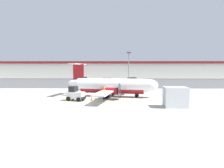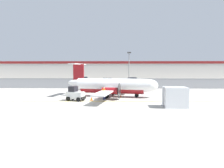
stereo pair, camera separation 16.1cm
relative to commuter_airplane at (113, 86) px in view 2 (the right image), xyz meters
name	(u,v)px [view 2 (the right image)]	position (x,y,z in m)	size (l,w,h in m)	color
ground_plane	(103,101)	(-1.23, -4.27, -1.60)	(140.00, 140.00, 0.01)	#ADA89E
perimeter_fence	(108,83)	(-1.23, 11.73, -0.49)	(98.00, 0.10, 2.10)	gray
parking_lot_strip	(110,84)	(-1.23, 23.23, -1.54)	(98.00, 17.00, 0.12)	#38383A
background_building	(112,71)	(-1.23, 41.72, 1.66)	(91.00, 8.10, 6.50)	beige
commuter_airplane	(113,86)	(0.00, 0.00, 0.00)	(13.71, 16.01, 4.92)	white
baggage_tug	(75,94)	(-4.93, -3.77, -0.75)	(2.56, 1.98, 1.88)	silver
ground_crew_worker	(104,93)	(-1.23, -2.86, -0.65)	(0.54, 0.44, 1.70)	#191E4C
cargo_container	(175,97)	(6.80, -7.84, -0.50)	(2.47, 2.09, 2.20)	silver
traffic_cone_near_left	(120,95)	(1.01, -0.57, -1.29)	(0.36, 0.36, 0.64)	orange
traffic_cone_near_right	(91,98)	(-2.83, -3.60, -1.29)	(0.36, 0.36, 0.64)	orange
parked_car_0	(53,82)	(-14.44, 16.88, -0.71)	(4.35, 2.34, 1.58)	silver
parked_car_1	(84,79)	(-9.01, 28.53, -0.71)	(4.36, 2.36, 1.58)	#B28C19
parked_car_2	(107,81)	(-1.95, 21.46, -0.71)	(4.32, 2.26, 1.58)	black
parked_car_3	(133,80)	(4.91, 25.36, -0.71)	(4.38, 2.41, 1.58)	#19662D
parked_car_4	(162,82)	(11.56, 19.10, -0.71)	(4.37, 2.40, 1.58)	#B28C19
apron_light_pole	(129,68)	(2.84, 8.71, 2.70)	(0.70, 0.30, 7.27)	slate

